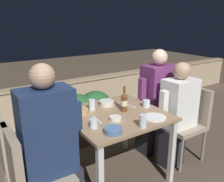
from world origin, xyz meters
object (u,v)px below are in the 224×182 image
Objects in this scene: chair_right_near at (188,116)px; person_white_polo at (176,114)px; chair_left_near at (29,170)px; chair_right_far at (166,108)px; potted_plant at (157,100)px; person_purple_stripe at (155,102)px; beer_bottle at (124,102)px; person_navy_jumper at (52,146)px; chair_left_far at (16,152)px.

chair_right_near is 0.74× the size of person_white_polo.
chair_left_near is 1.86m from chair_right_near.
chair_right_far is 1.48× the size of potted_plant.
chair_right_far is at bearing -0.00° from person_purple_stripe.
chair_right_near is 0.89m from beer_bottle.
chair_right_far is at bearing 11.25° from chair_left_near.
person_purple_stripe is (1.45, 0.37, -0.02)m from person_navy_jumper.
person_navy_jumper reaches higher than person_purple_stripe.
potted_plant is at bearing 65.82° from chair_right_near.
person_navy_jumper is at bearing -154.59° from potted_plant.
person_navy_jumper is 1.53× the size of chair_left_far.
chair_right_far is at bearing 92.85° from chair_right_near.
chair_left_near reaches higher than potted_plant.
chair_right_far is at bearing -125.62° from potted_plant.
person_white_polo reaches higher than chair_right_far.
potted_plant is (0.64, 0.97, -0.24)m from person_white_polo.
chair_right_far is (0.19, 0.34, -0.07)m from person_white_polo.
beer_bottle is (-0.62, 0.16, 0.23)m from person_white_polo.
person_white_polo is (1.46, 0.03, -0.07)m from person_navy_jumper.
person_purple_stripe reaches higher than chair_left_far.
person_purple_stripe is at bearing 16.39° from beer_bottle.
chair_right_near is 0.21m from person_white_polo.
chair_left_near is at bearing -167.43° from person_purple_stripe.
chair_left_far is 3.36× the size of beer_bottle.
potted_plant is at bearing 23.48° from chair_left_near.
beer_bottle is 0.44× the size of potted_plant.
chair_left_far is 1.11m from beer_bottle.
chair_left_far and chair_right_far have the same top height.
beer_bottle reaches higher than potted_plant.
potted_plant is at bearing 16.20° from chair_left_far.
person_white_polo is 0.39m from chair_right_far.
person_navy_jumper is 2.26× the size of potted_plant.
person_purple_stripe is 0.95m from potted_plant.
person_purple_stripe is (-0.22, 0.34, 0.12)m from chair_right_near.
person_white_polo is at bearing 1.01° from chair_left_near.
chair_left_near is 0.68× the size of person_purple_stripe.
person_navy_jumper is 1.53× the size of chair_right_near.
chair_left_far is at bearing -163.80° from potted_plant.
person_purple_stripe reaches higher than person_white_polo.
chair_right_far is at bearing 12.56° from person_navy_jumper.
chair_left_far reaches higher than potted_plant.
person_navy_jumper reaches higher than chair_left_far.
chair_left_near and chair_right_near have the same top height.
beer_bottle is (1.04, 0.19, 0.30)m from chair_left_near.
person_navy_jumper is 1.69m from chair_right_far.
person_purple_stripe reaches higher than chair_left_near.
beer_bottle is (1.06, -0.14, 0.30)m from chair_left_far.
beer_bottle is at bearing -7.30° from chair_left_far.
chair_left_near is 1.69m from person_purple_stripe.
person_navy_jumper is at bearing -179.00° from chair_right_near.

